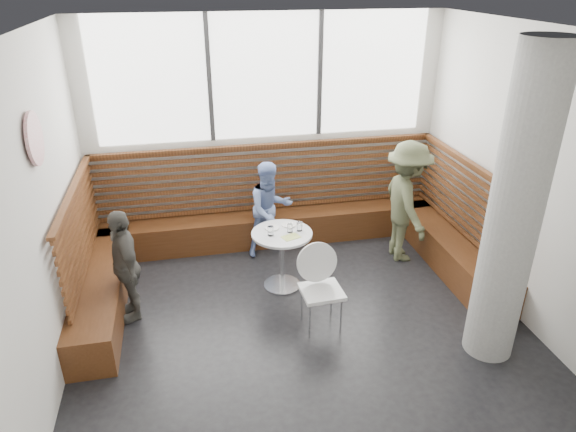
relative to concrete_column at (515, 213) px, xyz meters
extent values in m
cube|color=silver|center=(-1.85, 0.60, 0.00)|extent=(5.00, 5.00, 3.20)
cube|color=black|center=(-1.85, 0.60, -1.60)|extent=(5.00, 5.00, 0.01)
cube|color=white|center=(-1.85, 0.60, 1.60)|extent=(5.00, 5.00, 0.01)
cube|color=white|center=(-1.85, 3.08, 0.77)|extent=(4.50, 0.02, 1.65)
cube|color=#3F3F42|center=(-2.60, 3.06, 0.77)|extent=(0.06, 0.04, 1.65)
cube|color=#3F3F42|center=(-1.10, 3.06, 0.77)|extent=(0.06, 0.04, 1.65)
cube|color=#472611|center=(-1.85, 2.85, -1.38)|extent=(5.00, 0.50, 0.45)
cube|color=#472611|center=(-4.10, 1.85, -1.38)|extent=(0.50, 2.50, 0.45)
cube|color=#472611|center=(0.40, 1.85, -1.38)|extent=(0.50, 2.50, 0.45)
cube|color=#4C2813|center=(-1.85, 3.02, -0.65)|extent=(4.88, 0.08, 0.98)
cube|color=#4C2813|center=(-4.27, 1.85, -0.65)|extent=(0.08, 2.38, 0.98)
cube|color=#4C2813|center=(0.57, 1.85, -0.65)|extent=(0.08, 2.38, 0.98)
cylinder|color=gray|center=(0.00, 0.00, 0.00)|extent=(0.50, 0.50, 3.20)
cylinder|color=white|center=(-4.31, 1.00, 0.70)|extent=(0.03, 0.50, 0.50)
cylinder|color=silver|center=(-1.92, 1.62, -1.59)|extent=(0.47, 0.47, 0.03)
cylinder|color=silver|center=(-1.92, 1.62, -1.21)|extent=(0.07, 0.07, 0.74)
cylinder|color=#B7B7BA|center=(-1.92, 1.62, -0.84)|extent=(0.75, 0.75, 0.03)
cube|color=white|center=(-1.66, 0.71, -1.12)|extent=(0.44, 0.42, 0.04)
cylinder|color=white|center=(-1.66, 0.90, -0.86)|extent=(0.47, 0.11, 0.46)
cylinder|color=silver|center=(-1.84, 0.55, -1.37)|extent=(0.02, 0.02, 0.46)
cylinder|color=silver|center=(-1.48, 0.55, -1.37)|extent=(0.02, 0.02, 0.46)
cylinder|color=silver|center=(-1.84, 0.87, -1.37)|extent=(0.02, 0.02, 0.46)
cylinder|color=silver|center=(-1.48, 0.87, -1.37)|extent=(0.02, 0.02, 0.46)
imported|color=#545A3C|center=(-0.13, 2.02, -0.76)|extent=(0.68, 1.12, 1.69)
imported|color=#7993D2|center=(-1.91, 2.51, -0.92)|extent=(0.78, 0.68, 1.36)
imported|color=#54524C|center=(-3.77, 1.38, -0.92)|extent=(0.55, 0.86, 1.35)
cylinder|color=white|center=(-2.02, 1.76, -0.82)|extent=(0.18, 0.18, 0.01)
cylinder|color=white|center=(-1.80, 1.80, -0.82)|extent=(0.19, 0.19, 0.01)
cylinder|color=white|center=(-2.07, 1.58, -0.77)|extent=(0.07, 0.07, 0.12)
cylinder|color=white|center=(-1.82, 1.62, -0.78)|extent=(0.07, 0.07, 0.11)
cylinder|color=white|center=(-1.70, 1.63, -0.77)|extent=(0.07, 0.07, 0.11)
cube|color=#A5C64C|center=(-1.84, 1.49, -0.83)|extent=(0.25, 0.21, 0.00)
camera|label=1|loc=(-2.98, -3.84, 2.07)|focal=32.00mm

